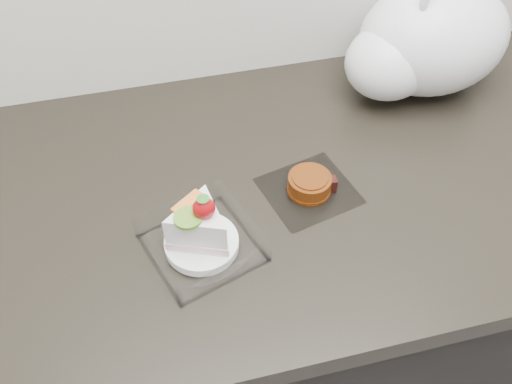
% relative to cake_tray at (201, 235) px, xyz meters
% --- Properties ---
extents(counter, '(2.04, 0.64, 0.90)m').
position_rel_cake_tray_xyz_m(counter, '(0.20, 0.10, -0.48)').
color(counter, black).
rests_on(counter, ground).
extents(cake_tray, '(0.19, 0.19, 0.12)m').
position_rel_cake_tray_xyz_m(cake_tray, '(0.00, 0.00, 0.00)').
color(cake_tray, white).
rests_on(cake_tray, counter).
extents(mooncake_wrap, '(0.17, 0.16, 0.03)m').
position_rel_cake_tray_xyz_m(mooncake_wrap, '(0.19, 0.07, -0.02)').
color(mooncake_wrap, white).
rests_on(mooncake_wrap, counter).
extents(plastic_bag, '(0.37, 0.31, 0.26)m').
position_rel_cake_tray_xyz_m(plastic_bag, '(0.47, 0.28, 0.07)').
color(plastic_bag, white).
rests_on(plastic_bag, counter).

